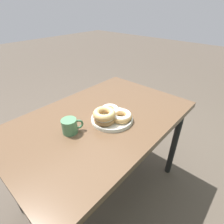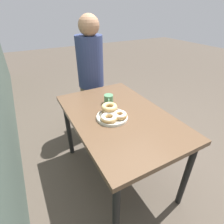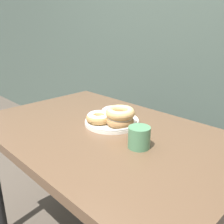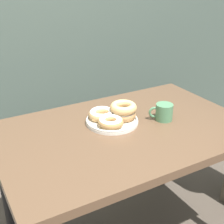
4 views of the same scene
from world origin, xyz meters
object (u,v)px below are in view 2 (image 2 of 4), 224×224
(donut_plate, at_px, (112,114))
(coffee_mug, at_px, (109,99))
(dining_table, at_px, (119,122))
(person_figure, at_px, (91,77))

(donut_plate, height_order, coffee_mug, donut_plate)
(dining_table, bearing_deg, person_figure, -6.74)
(coffee_mug, bearing_deg, donut_plate, 158.14)
(donut_plate, relative_size, person_figure, 0.19)
(dining_table, distance_m, person_figure, 0.88)
(person_figure, bearing_deg, coffee_mug, 172.42)
(coffee_mug, xyz_separation_m, person_figure, (0.65, -0.09, -0.00))
(person_figure, bearing_deg, donut_plate, 168.44)
(donut_plate, bearing_deg, coffee_mug, -21.86)
(coffee_mug, bearing_deg, person_figure, -7.58)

